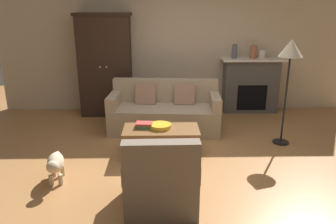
# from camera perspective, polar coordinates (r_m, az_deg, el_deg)

# --- Properties ---
(ground_plane) EXTENTS (9.60, 9.60, 0.00)m
(ground_plane) POSITION_cam_1_polar(r_m,az_deg,el_deg) (4.76, 2.50, -8.37)
(ground_plane) COLOR #B27A47
(back_wall) EXTENTS (7.20, 0.10, 2.80)m
(back_wall) POSITION_cam_1_polar(r_m,az_deg,el_deg) (6.85, 1.30, 11.97)
(back_wall) COLOR beige
(back_wall) RESTS_ON ground
(fireplace) EXTENTS (1.26, 0.48, 1.12)m
(fireplace) POSITION_cam_1_polar(r_m,az_deg,el_deg) (6.98, 14.20, 4.62)
(fireplace) COLOR #4C4947
(fireplace) RESTS_ON ground
(armoire) EXTENTS (1.06, 0.57, 2.00)m
(armoire) POSITION_cam_1_polar(r_m,az_deg,el_deg) (6.66, -10.84, 8.07)
(armoire) COLOR black
(armoire) RESTS_ON ground
(couch) EXTENTS (1.97, 0.97, 0.86)m
(couch) POSITION_cam_1_polar(r_m,az_deg,el_deg) (5.81, -0.60, -0.02)
(couch) COLOR tan
(couch) RESTS_ON ground
(coffee_table) EXTENTS (1.10, 0.60, 0.42)m
(coffee_table) POSITION_cam_1_polar(r_m,az_deg,el_deg) (4.79, -1.21, -3.39)
(coffee_table) COLOR brown
(coffee_table) RESTS_ON ground
(fruit_bowl) EXTENTS (0.32, 0.32, 0.06)m
(fruit_bowl) POSITION_cam_1_polar(r_m,az_deg,el_deg) (4.75, -1.35, -2.46)
(fruit_bowl) COLOR gold
(fruit_bowl) RESTS_ON coffee_table
(book_stack) EXTENTS (0.26, 0.20, 0.08)m
(book_stack) POSITION_cam_1_polar(r_m,az_deg,el_deg) (4.78, -4.15, -2.28)
(book_stack) COLOR #427A4C
(book_stack) RESTS_ON coffee_table
(mantel_vase_slate) EXTENTS (0.10, 0.10, 0.28)m
(mantel_vase_slate) POSITION_cam_1_polar(r_m,az_deg,el_deg) (6.75, 11.53, 10.33)
(mantel_vase_slate) COLOR #565B66
(mantel_vase_slate) RESTS_ON fireplace
(mantel_vase_terracotta) EXTENTS (0.14, 0.14, 0.26)m
(mantel_vase_terracotta) POSITION_cam_1_polar(r_m,az_deg,el_deg) (6.85, 14.67, 10.13)
(mantel_vase_terracotta) COLOR #A86042
(mantel_vase_terracotta) RESTS_ON fireplace
(mantel_vase_cream) EXTENTS (0.14, 0.14, 0.16)m
(mantel_vase_cream) POSITION_cam_1_polar(r_m,az_deg,el_deg) (6.90, 16.10, 9.68)
(mantel_vase_cream) COLOR beige
(mantel_vase_cream) RESTS_ON fireplace
(armchair_near_left) EXTENTS (0.79, 0.78, 0.88)m
(armchair_near_left) POSITION_cam_1_polar(r_m,az_deg,el_deg) (3.59, -1.26, -11.92)
(armchair_near_left) COLOR #756656
(armchair_near_left) RESTS_ON ground
(floor_lamp) EXTENTS (0.36, 0.36, 1.65)m
(floor_lamp) POSITION_cam_1_polar(r_m,az_deg,el_deg) (5.27, 20.60, 9.37)
(floor_lamp) COLOR black
(floor_lamp) RESTS_ON ground
(dog) EXTENTS (0.27, 0.57, 0.39)m
(dog) POSITION_cam_1_polar(r_m,az_deg,el_deg) (4.33, -19.08, -8.57)
(dog) COLOR beige
(dog) RESTS_ON ground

